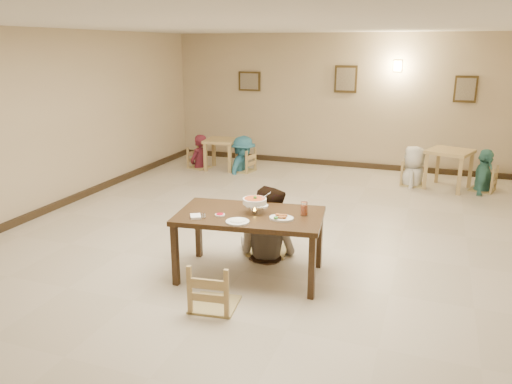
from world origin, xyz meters
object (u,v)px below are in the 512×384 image
at_px(bg_table_left, 221,145).
at_px(bg_diner_d, 487,149).
at_px(bg_chair_rl, 414,162).
at_px(bg_diner_b, 243,136).
at_px(bg_chair_lr, 243,150).
at_px(drink_glass, 304,209).
at_px(bg_table_right, 450,157).
at_px(bg_chair_rr, 485,168).
at_px(bg_chair_ll, 199,149).
at_px(main_diner, 268,186).
at_px(main_table, 250,220).
at_px(bg_diner_c, 416,146).
at_px(chair_near, 214,262).
at_px(bg_diner_a, 199,135).
at_px(chair_far, 269,214).
at_px(curry_warmer, 255,201).

xyz_separation_m(bg_table_left, bg_diner_d, (5.49, 0.11, 0.26)).
bearing_deg(bg_chair_rl, bg_diner_b, 94.82).
bearing_deg(bg_chair_lr, drink_glass, 39.32).
xyz_separation_m(bg_table_right, bg_diner_d, (0.65, 0.08, 0.19)).
relative_size(bg_table_right, bg_chair_rr, 1.07).
distance_m(bg_chair_rr, bg_diner_b, 4.97).
bearing_deg(bg_chair_lr, bg_chair_ll, -77.04).
relative_size(main_diner, drink_glass, 11.87).
relative_size(main_table, bg_chair_rr, 1.98).
bearing_deg(bg_diner_b, bg_diner_c, -86.94).
xyz_separation_m(chair_near, bg_diner_b, (-1.91, 5.75, 0.29)).
height_order(bg_diner_a, bg_diner_d, bg_diner_d).
bearing_deg(main_diner, chair_near, 103.58).
relative_size(chair_far, bg_diner_a, 0.71).
bearing_deg(curry_warmer, chair_far, 95.65).
height_order(bg_diner_b, bg_diner_d, bg_diner_d).
relative_size(bg_table_left, bg_diner_d, 0.46).
distance_m(chair_near, bg_diner_a, 6.44).
height_order(bg_table_right, bg_chair_ll, bg_chair_ll).
relative_size(chair_near, bg_table_right, 1.04).
bearing_deg(bg_chair_ll, chair_near, -136.50).
bearing_deg(main_diner, bg_diner_d, -107.01).
bearing_deg(chair_near, bg_table_left, -74.48).
distance_m(chair_far, bg_diner_b, 4.59).
relative_size(main_table, drink_glass, 11.31).
bearing_deg(main_diner, bg_chair_rl, -93.77).
bearing_deg(bg_table_left, bg_diner_c, 1.06).
xyz_separation_m(main_table, bg_chair_lr, (-2.01, 4.92, -0.24)).
height_order(chair_near, bg_table_right, chair_near).
height_order(curry_warmer, bg_diner_a, bg_diner_a).
xyz_separation_m(bg_table_left, bg_diner_a, (-0.53, -0.07, 0.22)).
bearing_deg(main_diner, chair_far, -62.42).
bearing_deg(bg_diner_c, bg_table_left, -87.15).
bearing_deg(bg_chair_rl, bg_table_left, 94.36).
height_order(main_table, bg_chair_ll, bg_chair_ll).
bearing_deg(bg_table_right, bg_diner_c, 176.62).
height_order(main_diner, bg_diner_c, main_diner).
relative_size(drink_glass, bg_chair_rl, 0.17).
distance_m(main_diner, bg_table_right, 4.88).
relative_size(bg_chair_lr, bg_diner_c, 0.60).
relative_size(chair_near, bg_chair_ll, 1.14).
height_order(bg_chair_lr, bg_diner_c, bg_diner_c).
bearing_deg(bg_chair_ll, bg_table_left, -66.84).
xyz_separation_m(main_table, bg_table_left, (-2.54, 4.94, -0.17)).
relative_size(chair_near, bg_diner_d, 0.63).
xyz_separation_m(bg_table_left, bg_diner_b, (0.53, -0.02, 0.24)).
bearing_deg(bg_chair_rr, bg_diner_d, 106.91).
xyz_separation_m(bg_table_right, bg_chair_ll, (-5.37, -0.11, -0.18)).
bearing_deg(bg_chair_ll, chair_far, -127.28).
bearing_deg(main_table, main_diner, 83.14).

